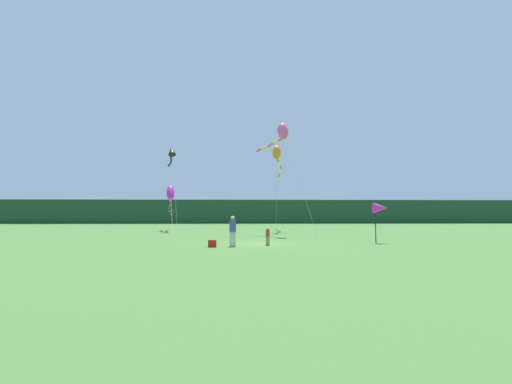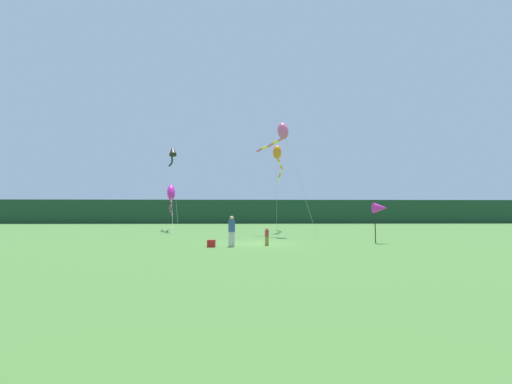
% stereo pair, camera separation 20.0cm
% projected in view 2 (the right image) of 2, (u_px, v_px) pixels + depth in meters
% --- Properties ---
extents(ground_plane, '(120.00, 120.00, 0.00)m').
position_uv_depth(ground_plane, '(259.00, 243.00, 22.02)').
color(ground_plane, '#477533').
extents(distant_treeline, '(108.00, 2.53, 4.48)m').
position_uv_depth(distant_treeline, '(250.00, 212.00, 67.05)').
color(distant_treeline, '#1E4228').
rests_on(distant_treeline, ground).
extents(person_adult, '(0.38, 0.38, 1.73)m').
position_uv_depth(person_adult, '(232.00, 229.00, 19.99)').
color(person_adult, silver).
rests_on(person_adult, ground).
extents(person_child, '(0.24, 0.24, 1.07)m').
position_uv_depth(person_child, '(267.00, 235.00, 20.68)').
color(person_child, olive).
rests_on(person_child, ground).
extents(cooler_box, '(0.45, 0.39, 0.40)m').
position_uv_depth(cooler_box, '(211.00, 244.00, 19.56)').
color(cooler_box, red).
rests_on(cooler_box, ground).
extents(banner_flag_pole, '(0.90, 0.70, 2.72)m').
position_uv_depth(banner_flag_pole, '(380.00, 208.00, 22.36)').
color(banner_flag_pole, black).
rests_on(banner_flag_pole, ground).
extents(kite_magenta, '(2.48, 10.93, 5.01)m').
position_uv_depth(kite_magenta, '(171.00, 195.00, 36.05)').
color(kite_magenta, '#B2B2B2').
rests_on(kite_magenta, ground).
extents(kite_orange, '(1.42, 8.55, 8.71)m').
position_uv_depth(kite_orange, '(278.00, 157.00, 35.72)').
color(kite_orange, '#B2B2B2').
rests_on(kite_orange, ground).
extents(kite_black, '(2.84, 8.15, 9.81)m').
position_uv_depth(kite_black, '(173.00, 152.00, 40.06)').
color(kite_black, '#B2B2B2').
rests_on(kite_black, ground).
extents(kite_rainbow, '(4.54, 5.30, 9.69)m').
position_uv_depth(kite_rainbow, '(282.00, 133.00, 29.86)').
color(kite_rainbow, '#B2B2B2').
rests_on(kite_rainbow, ground).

